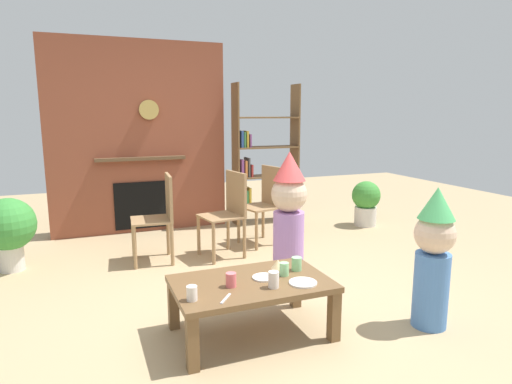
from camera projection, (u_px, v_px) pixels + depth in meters
ground_plane at (257, 301)px, 3.58m from camera, size 12.00×12.00×0.00m
brick_fireplace_feature at (139, 139)px, 5.53m from camera, size 2.20×0.28×2.40m
bookshelf at (260, 161)px, 5.98m from camera, size 0.90×0.28×1.90m
coffee_table at (251, 289)px, 2.98m from camera, size 1.06×0.66×0.39m
paper_cup_near_left at (274, 280)px, 2.85m from camera, size 0.07×0.07×0.11m
paper_cup_near_right at (284, 269)px, 3.07m from camera, size 0.07×0.07×0.09m
paper_cup_center at (297, 264)px, 3.17m from camera, size 0.07×0.07×0.10m
paper_cup_far_left at (192, 293)px, 2.66m from camera, size 0.07×0.07×0.09m
paper_cup_far_right at (231, 280)px, 2.87m from camera, size 0.07×0.07×0.09m
paper_plate_front at (264, 277)px, 3.02m from camera, size 0.16×0.16×0.01m
paper_plate_rear at (303, 283)px, 2.93m from camera, size 0.19×0.19×0.01m
birthday_cake_slice at (278, 264)px, 3.21m from camera, size 0.10×0.10×0.06m
table_fork at (226, 299)px, 2.69m from camera, size 0.11×0.13×0.01m
child_with_cone_hat at (433, 254)px, 3.07m from camera, size 0.28×0.28×1.02m
child_in_pink at (289, 213)px, 3.96m from camera, size 0.33×0.33×1.18m
dining_chair_left at (160, 213)px, 4.46m from camera, size 0.43×0.43×0.90m
dining_chair_middle at (229, 209)px, 4.64m from camera, size 0.47×0.47×0.90m
dining_chair_right at (266, 200)px, 5.10m from camera, size 0.49×0.49×0.90m
potted_plant_tall at (366, 201)px, 5.92m from camera, size 0.38×0.38×0.61m
potted_plant_short at (8, 227)px, 4.20m from camera, size 0.51×0.51×0.71m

